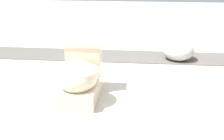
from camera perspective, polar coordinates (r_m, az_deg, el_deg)
name	(u,v)px	position (r m, az deg, el deg)	size (l,w,h in m)	color
ground_plane	(83,89)	(3.21, -5.29, -3.55)	(14.00, 14.00, 0.00)	beige
gravel_strip	(136,57)	(4.26, 4.35, 2.44)	(0.56, 8.00, 0.01)	#605B56
toilet	(80,77)	(2.93, -5.86, -1.28)	(0.63, 0.39, 0.52)	beige
boulder_near	(178,51)	(4.16, 12.01, 3.45)	(0.41, 0.38, 0.26)	#B7B2AD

